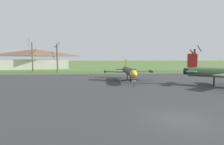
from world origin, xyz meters
TOP-DOWN VIEW (x-y plane):
  - ground_plane at (0.00, 0.00)m, footprint 600.00×600.00m
  - asphalt_apron at (0.00, 13.60)m, footprint 91.02×45.34m
  - grass_verge_strip at (0.00, 42.27)m, footprint 151.02×12.00m
  - jet_fighter_front_right at (0.37, 20.82)m, footprint 9.24×13.30m
  - info_placard_front_right at (0.03, 14.94)m, footprint 0.54×0.30m
  - bare_tree_far_left at (-23.85, 42.94)m, footprint 2.30×2.33m
  - bare_tree_left_of_center at (-16.69, 41.91)m, footprint 2.37×3.06m
  - bare_tree_center at (25.29, 43.35)m, footprint 3.80×3.21m
  - visitor_building at (-29.98, 64.02)m, footprint 28.92×16.58m

SIDE VIEW (x-z plane):
  - ground_plane at x=0.00m, z-range 0.00..0.00m
  - asphalt_apron at x=0.00m, z-range 0.00..0.05m
  - grass_verge_strip at x=0.00m, z-range 0.00..0.06m
  - info_placard_front_right at x=0.03m, z-range 0.12..1.07m
  - jet_fighter_front_right at x=0.37m, z-range -0.19..3.88m
  - visitor_building at x=-29.98m, z-range 0.02..7.82m
  - bare_tree_center at x=25.29m, z-range 0.09..8.22m
  - bare_tree_left_of_center at x=-16.69m, z-range 0.02..8.88m
  - bare_tree_far_left at x=-23.85m, z-range -0.28..9.76m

